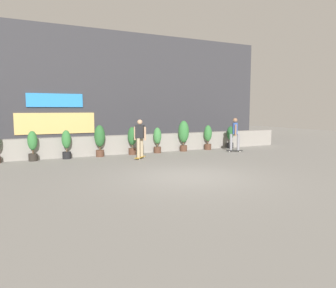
% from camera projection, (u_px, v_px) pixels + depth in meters
% --- Properties ---
extents(ground_plane, '(48.00, 48.00, 0.00)m').
position_uv_depth(ground_plane, '(189.00, 177.00, 10.05)').
color(ground_plane, gray).
extents(planter_wall, '(18.00, 0.40, 0.90)m').
position_uv_depth(planter_wall, '(127.00, 144.00, 15.37)').
color(planter_wall, gray).
rests_on(planter_wall, ground).
extents(building_backdrop, '(20.00, 2.08, 6.50)m').
position_uv_depth(building_backdrop, '(105.00, 90.00, 18.64)').
color(building_backdrop, '#38383D').
rests_on(building_backdrop, ground).
extents(potted_plant_1, '(0.39, 0.39, 1.25)m').
position_uv_depth(potted_plant_1, '(33.00, 145.00, 13.09)').
color(potted_plant_1, '#2D2823').
rests_on(potted_plant_1, ground).
extents(potted_plant_2, '(0.39, 0.39, 1.24)m').
position_uv_depth(potted_plant_2, '(66.00, 143.00, 13.68)').
color(potted_plant_2, black).
rests_on(potted_plant_2, ground).
extents(potted_plant_3, '(0.48, 0.48, 1.43)m').
position_uv_depth(potted_plant_3, '(100.00, 139.00, 14.29)').
color(potted_plant_3, brown).
rests_on(potted_plant_3, ground).
extents(potted_plant_4, '(0.42, 0.42, 1.31)m').
position_uv_depth(potted_plant_4, '(132.00, 139.00, 14.97)').
color(potted_plant_4, brown).
rests_on(potted_plant_4, ground).
extents(potted_plant_5, '(0.39, 0.39, 1.25)m').
position_uv_depth(potted_plant_5, '(157.00, 139.00, 15.54)').
color(potted_plant_5, brown).
rests_on(potted_plant_5, ground).
extents(potted_plant_6, '(0.54, 0.54, 1.56)m').
position_uv_depth(potted_plant_6, '(184.00, 133.00, 16.15)').
color(potted_plant_6, brown).
rests_on(potted_plant_6, ground).
extents(potted_plant_7, '(0.41, 0.41, 1.30)m').
position_uv_depth(potted_plant_7, '(208.00, 136.00, 16.81)').
color(potted_plant_7, brown).
rests_on(potted_plant_7, ground).
extents(potted_plant_8, '(0.37, 0.37, 1.21)m').
position_uv_depth(potted_plant_8, '(230.00, 136.00, 17.45)').
color(potted_plant_8, black).
rests_on(potted_plant_8, ground).
extents(skater_far_left, '(0.79, 0.57, 1.70)m').
position_uv_depth(skater_far_left, '(235.00, 133.00, 15.98)').
color(skater_far_left, black).
rests_on(skater_far_left, ground).
extents(skater_foreground, '(0.70, 0.71, 1.70)m').
position_uv_depth(skater_foreground, '(140.00, 137.00, 13.67)').
color(skater_foreground, '#BF8C26').
rests_on(skater_foreground, ground).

